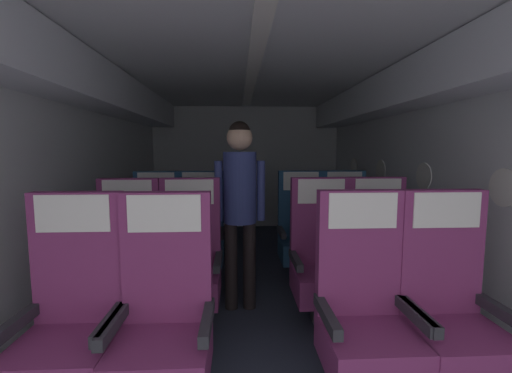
{
  "coord_description": "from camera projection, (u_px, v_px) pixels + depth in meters",
  "views": [
    {
      "loc": [
        -0.15,
        -0.19,
        1.38
      ],
      "look_at": [
        0.02,
        2.96,
        1.04
      ],
      "focal_mm": 23.57,
      "sensor_mm": 36.0,
      "label": 1
    }
  ],
  "objects": [
    {
      "name": "seat_b_right_window",
      "position": [
        322.0,
        262.0,
        2.72
      ],
      "size": [
        0.51,
        0.48,
        1.16
      ],
      "color": "#38383D",
      "rests_on": "ground"
    },
    {
      "name": "ground",
      "position": [
        254.0,
        295.0,
        3.25
      ],
      "size": [
        3.55,
        6.24,
        0.02
      ],
      "primitive_type": "cube",
      "color": "#2D3342"
    },
    {
      "name": "seat_c_left_window",
      "position": [
        156.0,
        236.0,
        3.54
      ],
      "size": [
        0.51,
        0.48,
        1.16
      ],
      "color": "#38383D",
      "rests_on": "ground"
    },
    {
      "name": "seat_a_right_aisle",
      "position": [
        450.0,
        314.0,
        1.86
      ],
      "size": [
        0.51,
        0.48,
        1.16
      ],
      "color": "#38383D",
      "rests_on": "ground"
    },
    {
      "name": "seat_b_left_window",
      "position": [
        127.0,
        266.0,
        2.64
      ],
      "size": [
        0.51,
        0.48,
        1.16
      ],
      "color": "#38383D",
      "rests_on": "ground"
    },
    {
      "name": "seat_a_left_window",
      "position": [
        71.0,
        324.0,
        1.76
      ],
      "size": [
        0.51,
        0.48,
        1.16
      ],
      "color": "#38383D",
      "rests_on": "ground"
    },
    {
      "name": "flight_attendant",
      "position": [
        240.0,
        195.0,
        2.86
      ],
      "size": [
        0.43,
        0.28,
        1.62
      ],
      "rotation": [
        0.0,
        0.0,
        3.42
      ],
      "color": "black",
      "rests_on": "ground"
    },
    {
      "name": "seat_b_right_aisle",
      "position": [
        380.0,
        261.0,
        2.76
      ],
      "size": [
        0.51,
        0.48,
        1.16
      ],
      "color": "#38383D",
      "rests_on": "ground"
    },
    {
      "name": "fuselage_shell",
      "position": [
        253.0,
        128.0,
        3.32
      ],
      "size": [
        3.43,
        5.89,
        2.21
      ],
      "color": "silver",
      "rests_on": "ground"
    },
    {
      "name": "seat_c_right_window",
      "position": [
        302.0,
        234.0,
        3.64
      ],
      "size": [
        0.51,
        0.48,
        1.16
      ],
      "color": "#38383D",
      "rests_on": "ground"
    },
    {
      "name": "seat_a_left_aisle",
      "position": [
        164.0,
        324.0,
        1.76
      ],
      "size": [
        0.51,
        0.48,
        1.16
      ],
      "color": "#38383D",
      "rests_on": "ground"
    },
    {
      "name": "seat_c_left_aisle",
      "position": [
        200.0,
        235.0,
        3.58
      ],
      "size": [
        0.51,
        0.48,
        1.16
      ],
      "color": "#38383D",
      "rests_on": "ground"
    },
    {
      "name": "seat_b_left_aisle",
      "position": [
        190.0,
        264.0,
        2.68
      ],
      "size": [
        0.51,
        0.48,
        1.16
      ],
      "color": "#38383D",
      "rests_on": "ground"
    },
    {
      "name": "seat_a_right_window",
      "position": [
        365.0,
        316.0,
        1.84
      ],
      "size": [
        0.51,
        0.48,
        1.16
      ],
      "color": "#38383D",
      "rests_on": "ground"
    },
    {
      "name": "seat_c_right_aisle",
      "position": [
        345.0,
        234.0,
        3.66
      ],
      "size": [
        0.51,
        0.48,
        1.16
      ],
      "color": "#38383D",
      "rests_on": "ground"
    }
  ]
}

